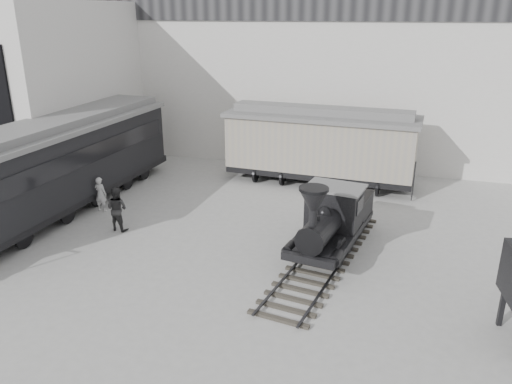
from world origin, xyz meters
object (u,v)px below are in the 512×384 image
(passenger_coach, at_px, (64,163))
(visitor_b, at_px, (117,209))
(locomotive, at_px, (331,223))
(boxcar, at_px, (320,144))
(visitor_a, at_px, (100,194))

(passenger_coach, relative_size, visitor_b, 7.85)
(locomotive, distance_m, passenger_coach, 12.22)
(boxcar, xyz_separation_m, passenger_coach, (-10.40, -6.68, 0.03))
(boxcar, distance_m, visitor_a, 11.06)
(boxcar, distance_m, visitor_b, 10.86)
(visitor_a, bearing_deg, visitor_b, 137.80)
(visitor_a, relative_size, visitor_b, 0.86)
(passenger_coach, xyz_separation_m, visitor_b, (3.49, -1.60, -1.20))
(locomotive, distance_m, visitor_a, 10.54)
(locomotive, xyz_separation_m, boxcar, (-1.72, 7.91, 0.94))
(locomotive, xyz_separation_m, visitor_a, (-10.46, 1.26, -0.36))
(boxcar, bearing_deg, visitor_b, -126.36)
(passenger_coach, height_order, visitor_b, passenger_coach)
(locomotive, relative_size, passenger_coach, 0.63)
(locomotive, distance_m, visitor_b, 8.65)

